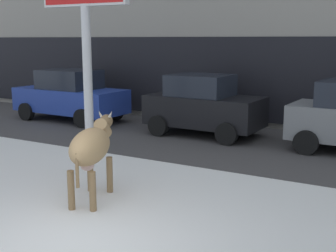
{
  "coord_description": "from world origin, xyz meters",
  "views": [
    {
      "loc": [
        4.09,
        -4.38,
        2.91
      ],
      "look_at": [
        -0.48,
        3.68,
        1.1
      ],
      "focal_mm": 47.44,
      "sensor_mm": 36.0,
      "label": 1
    }
  ],
  "objects": [
    {
      "name": "cow_tan",
      "position": [
        -0.98,
        1.75,
        0.99
      ],
      "size": [
        1.04,
        1.92,
        1.54
      ],
      "color": "tan",
      "rests_on": "ground"
    },
    {
      "name": "pedestrian_near_billboard",
      "position": [
        -0.41,
        10.76,
        0.88
      ],
      "size": [
        0.36,
        0.24,
        1.73
      ],
      "color": "#282833",
      "rests_on": "ground"
    },
    {
      "name": "ground_plane",
      "position": [
        0.0,
        0.0,
        0.0
      ],
      "size": [
        120.0,
        120.0,
        0.0
      ],
      "primitive_type": "plane",
      "color": "white"
    },
    {
      "name": "car_black_hatchback",
      "position": [
        -1.59,
        7.86,
        0.93
      ],
      "size": [
        3.56,
        2.03,
        1.86
      ],
      "color": "black",
      "rests_on": "ground"
    },
    {
      "name": "road_strip",
      "position": [
        0.0,
        7.38,
        0.0
      ],
      "size": [
        60.0,
        5.6,
        0.01
      ],
      "primitive_type": "cube",
      "color": "#423F3F",
      "rests_on": "ground"
    },
    {
      "name": "car_blue_sedan",
      "position": [
        -6.92,
        7.82,
        0.91
      ],
      "size": [
        4.26,
        2.1,
        1.84
      ],
      "color": "#233D9E",
      "rests_on": "ground"
    },
    {
      "name": "pedestrian_by_cars",
      "position": [
        -8.55,
        10.76,
        0.88
      ],
      "size": [
        0.36,
        0.24,
        1.73
      ],
      "color": "#282833",
      "rests_on": "ground"
    }
  ]
}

